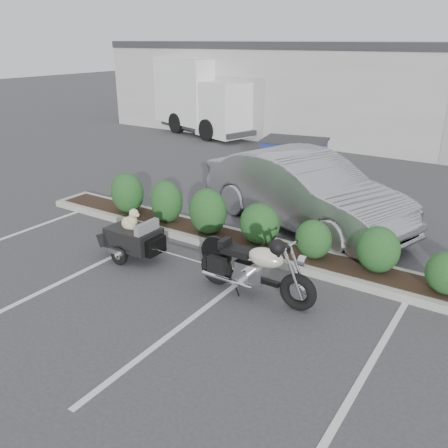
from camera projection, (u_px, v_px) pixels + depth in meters
The scene contains 8 objects.
ground at pixel (159, 283), 8.55m from camera, with size 90.00×90.00×0.00m, color #38383A.
planter_kerb at pixel (267, 249), 9.73m from camera, with size 12.00×1.00×0.15m, color #9E9E93.
building at pixel (408, 89), 21.04m from camera, with size 26.00×10.00×4.00m, color #9EA099.
motorcycle at pixel (254, 269), 7.92m from camera, with size 2.23×0.75×1.28m.
pet_trailer at pixel (133, 237), 9.39m from camera, with size 1.76×0.98×1.06m.
sedan at pixel (304, 191), 10.87m from camera, with size 1.81×5.18×1.71m, color #ACACB3.
dumpster at pixel (294, 159), 14.64m from camera, with size 2.14×1.68×1.26m.
delivery_truck at pixel (198, 97), 22.11m from camera, with size 7.52×4.26×3.28m.
Camera 1 is at (5.14, -5.69, 4.11)m, focal length 38.00 mm.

